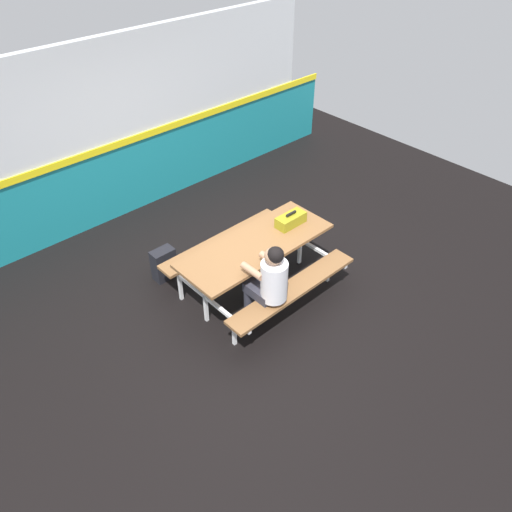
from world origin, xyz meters
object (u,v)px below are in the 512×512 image
at_px(student_nearer, 269,280).
at_px(backpack_dark, 164,264).
at_px(picnic_table_main, 256,254).
at_px(toolbox_grey, 291,220).

height_order(student_nearer, backpack_dark, student_nearer).
height_order(picnic_table_main, student_nearer, student_nearer).
height_order(student_nearer, toolbox_grey, student_nearer).
xyz_separation_m(picnic_table_main, toolbox_grey, (0.59, 0.00, 0.23)).
relative_size(picnic_table_main, backpack_dark, 4.49).
xyz_separation_m(picnic_table_main, student_nearer, (-0.32, -0.56, 0.13)).
distance_m(picnic_table_main, backpack_dark, 1.28).
xyz_separation_m(student_nearer, toolbox_grey, (0.90, 0.56, 0.10)).
relative_size(picnic_table_main, toolbox_grey, 4.93).
bearing_deg(backpack_dark, student_nearer, -75.55).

